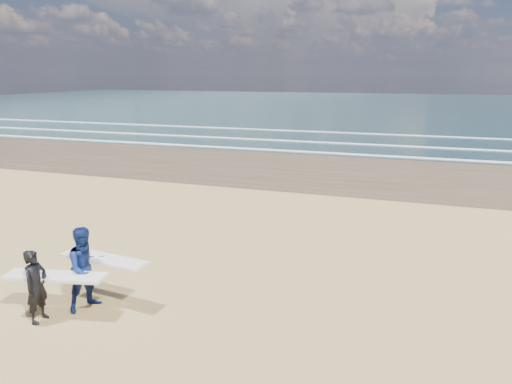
% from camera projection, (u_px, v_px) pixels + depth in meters
% --- Properties ---
extents(ocean, '(220.00, 100.00, 0.02)m').
position_uv_depth(ocean, '(502.00, 108.00, 70.07)').
color(ocean, '#172C32').
rests_on(ocean, ground).
extents(surfer_near, '(2.26, 1.15, 1.64)m').
position_uv_depth(surfer_near, '(40.00, 284.00, 9.77)').
color(surfer_near, black).
rests_on(surfer_near, ground).
extents(surfer_far, '(2.24, 1.30, 1.93)m').
position_uv_depth(surfer_far, '(88.00, 267.00, 10.30)').
color(surfer_far, '#0E1E51').
rests_on(surfer_far, ground).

